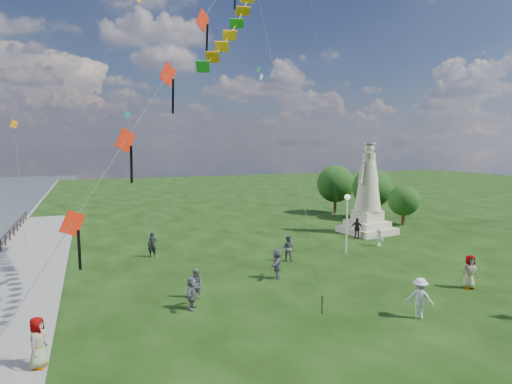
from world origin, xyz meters
name	(u,v)px	position (x,y,z in m)	size (l,w,h in m)	color
statue	(368,199)	(13.84, 17.93, 3.13)	(4.62, 4.62, 8.29)	#C3BA93
lamppost	(347,211)	(7.91, 12.27, 3.25)	(0.42, 0.42, 4.51)	silver
tree_row	(360,188)	(18.06, 25.28, 3.31)	(6.37, 12.34, 5.69)	#382314
person_1	(196,284)	(-4.73, 7.22, 0.81)	(0.79, 0.49, 1.62)	#595960
person_2	(420,298)	(4.57, 0.90, 0.97)	(1.26, 0.65, 1.95)	silver
person_4	(470,272)	(10.22, 3.18, 0.97)	(0.94, 0.58, 1.93)	#595960
person_5	(192,293)	(-5.26, 5.86, 0.83)	(1.54, 0.66, 1.66)	#595960
person_6	(152,245)	(-5.77, 16.58, 0.91)	(0.66, 0.43, 1.81)	black
person_7	(288,248)	(3.00, 12.12, 0.93)	(0.90, 0.56, 1.86)	#595960
person_8	(379,237)	(11.72, 13.38, 0.73)	(0.94, 0.48, 1.45)	silver
person_9	(357,228)	(11.66, 16.38, 0.91)	(1.06, 0.54, 1.81)	black
person_10	(38,345)	(-11.79, 2.22, 0.95)	(0.93, 0.57, 1.90)	#595960
person_11	(277,264)	(0.68, 8.77, 0.94)	(1.74, 0.75, 1.88)	#595960
red_kite_train	(165,84)	(-6.57, 4.58, 10.82)	(11.57, 9.35, 17.53)	black
small_kites	(209,71)	(0.70, 24.15, 14.77)	(27.71, 14.44, 31.46)	teal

